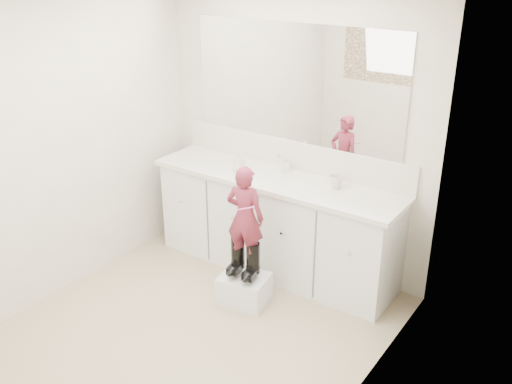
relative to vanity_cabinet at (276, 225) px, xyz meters
The scene contains 17 objects.
floor 1.30m from the vanity_cabinet, 90.00° to the right, with size 3.00×3.00×0.00m, color #867758.
ceiling 2.32m from the vanity_cabinet, 90.00° to the right, with size 3.00×3.00×0.00m, color white.
wall_back 0.82m from the vanity_cabinet, 90.00° to the left, with size 2.60×2.60×0.00m, color beige.
wall_left 1.95m from the vanity_cabinet, 136.70° to the right, with size 3.00×3.00×0.00m, color beige.
wall_right 1.95m from the vanity_cabinet, 43.30° to the right, with size 3.00×3.00×0.00m, color beige.
vanity_cabinet is the anchor object (origin of this frame).
countertop 0.45m from the vanity_cabinet, 90.00° to the right, with size 2.28×0.58×0.04m, color beige.
backsplash 0.64m from the vanity_cabinet, 90.00° to the left, with size 2.28×0.03×0.25m, color beige.
mirror 1.24m from the vanity_cabinet, 90.00° to the left, with size 2.00×0.02×1.00m, color white.
faucet 0.54m from the vanity_cabinet, 90.00° to the left, with size 0.08×0.08×0.10m, color silver.
cup 0.75m from the vanity_cabinet, ahead, with size 0.11×0.11×0.11m, color beige.
soap_bottle 0.65m from the vanity_cabinet, 166.74° to the right, with size 0.08×0.09×0.19m, color beige.
step_stool 0.69m from the vanity_cabinet, 81.40° to the right, with size 0.38×0.32×0.24m, color silver.
boot_left 0.59m from the vanity_cabinet, 88.35° to the right, with size 0.12×0.21×0.32m, color black, non-canonical shape.
boot_right 0.61m from the vanity_cabinet, 74.15° to the right, with size 0.12×0.21×0.32m, color black, non-canonical shape.
toddler 0.69m from the vanity_cabinet, 81.11° to the right, with size 0.31×0.20×0.85m, color #B13651.
toothbrush 0.83m from the vanity_cabinet, 76.37° to the right, with size 0.01×0.01×0.14m, color #EA5BAD.
Camera 1 is at (2.43, -2.59, 2.70)m, focal length 40.00 mm.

